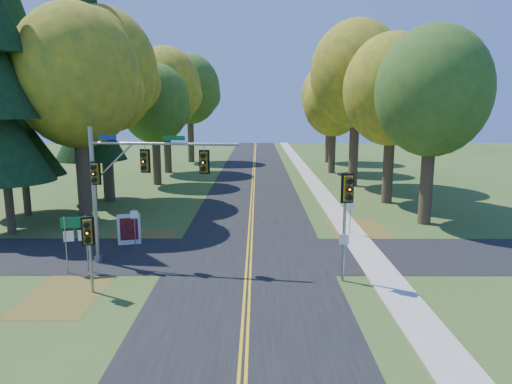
{
  "coord_description": "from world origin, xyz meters",
  "views": [
    {
      "loc": [
        0.43,
        -20.75,
        7.54
      ],
      "look_at": [
        0.35,
        2.81,
        3.2
      ],
      "focal_mm": 32.0,
      "sensor_mm": 36.0,
      "label": 1
    }
  ],
  "objects_px": {
    "route_sign_cluster": "(76,233)",
    "info_kiosk": "(129,230)",
    "east_signal_pole": "(347,201)",
    "traffic_mast": "(128,178)"
  },
  "relations": [
    {
      "from": "east_signal_pole",
      "to": "info_kiosk",
      "type": "distance_m",
      "value": 12.65
    },
    {
      "from": "route_sign_cluster",
      "to": "info_kiosk",
      "type": "bearing_deg",
      "value": 60.06
    },
    {
      "from": "traffic_mast",
      "to": "east_signal_pole",
      "type": "bearing_deg",
      "value": -5.8
    },
    {
      "from": "info_kiosk",
      "to": "route_sign_cluster",
      "type": "bearing_deg",
      "value": -120.48
    },
    {
      "from": "traffic_mast",
      "to": "info_kiosk",
      "type": "relative_size",
      "value": 4.2
    },
    {
      "from": "traffic_mast",
      "to": "info_kiosk",
      "type": "height_order",
      "value": "traffic_mast"
    },
    {
      "from": "east_signal_pole",
      "to": "route_sign_cluster",
      "type": "bearing_deg",
      "value": 167.2
    },
    {
      "from": "info_kiosk",
      "to": "traffic_mast",
      "type": "bearing_deg",
      "value": -87.56
    },
    {
      "from": "route_sign_cluster",
      "to": "traffic_mast",
      "type": "bearing_deg",
      "value": 13.23
    },
    {
      "from": "traffic_mast",
      "to": "info_kiosk",
      "type": "xyz_separation_m",
      "value": [
        -1.04,
        3.22,
        -3.43
      ]
    }
  ]
}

